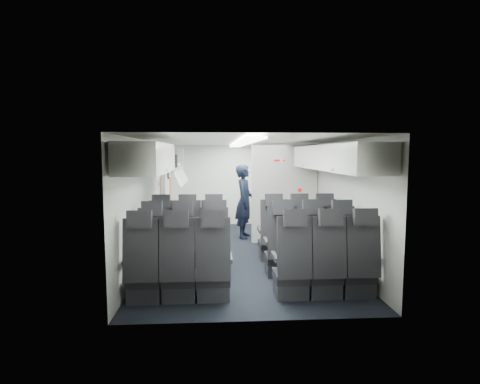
{
  "coord_description": "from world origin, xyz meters",
  "views": [
    {
      "loc": [
        -0.47,
        -7.11,
        1.92
      ],
      "look_at": [
        0.0,
        0.4,
        1.15
      ],
      "focal_mm": 28.0,
      "sensor_mm": 36.0,
      "label": 1
    }
  ],
  "objects": [
    {
      "name": "papers",
      "position": [
        0.35,
        1.3,
        1.11
      ],
      "size": [
        0.17,
        0.08,
        0.12
      ],
      "primitive_type": "cube",
      "rotation": [
        0.0,
        0.0,
        0.35
      ],
      "color": "white",
      "rests_on": "flight_attendant"
    },
    {
      "name": "carry_on_bag",
      "position": [
        -1.38,
        -0.59,
        1.8
      ],
      "size": [
        0.45,
        0.36,
        0.24
      ],
      "primitive_type": "cube",
      "rotation": [
        0.0,
        0.0,
        -0.23
      ],
      "color": "black",
      "rests_on": "overhead_bin_left_front_open"
    },
    {
      "name": "overhead_bin_right_rear",
      "position": [
        1.4,
        -2.0,
        1.86
      ],
      "size": [
        0.53,
        1.8,
        0.4
      ],
      "color": "silver",
      "rests_on": "cabin_shell"
    },
    {
      "name": "cabin_shell",
      "position": [
        0.0,
        0.0,
        1.12
      ],
      "size": [
        3.41,
        6.01,
        2.16
      ],
      "color": "black",
      "rests_on": "ground"
    },
    {
      "name": "bulkhead_partition",
      "position": [
        0.98,
        0.8,
        1.08
      ],
      "size": [
        1.4,
        0.15,
        2.13
      ],
      "color": "silver",
      "rests_on": "cabin_shell"
    },
    {
      "name": "boarding_door",
      "position": [
        -1.64,
        1.55,
        0.95
      ],
      "size": [
        0.12,
        1.27,
        1.86
      ],
      "color": "silver",
      "rests_on": "cabin_shell"
    },
    {
      "name": "seat_row_front",
      "position": [
        -0.0,
        -0.53,
        0.4
      ],
      "size": [
        3.33,
        0.56,
        1.24
      ],
      "color": "#242428",
      "rests_on": "cabin_shell"
    },
    {
      "name": "flight_attendant",
      "position": [
        0.16,
        1.35,
        0.84
      ],
      "size": [
        0.52,
        0.68,
        1.68
      ],
      "primitive_type": "imported",
      "rotation": [
        0.0,
        0.0,
        1.36
      ],
      "color": "black",
      "rests_on": "ground"
    },
    {
      "name": "seat_row_mid",
      "position": [
        -0.0,
        -1.43,
        0.4
      ],
      "size": [
        3.33,
        0.56,
        1.24
      ],
      "color": "#242428",
      "rests_on": "cabin_shell"
    },
    {
      "name": "overhead_bin_left_front_open",
      "position": [
        -1.44,
        -0.25,
        1.74
      ],
      "size": [
        0.64,
        1.7,
        0.72
      ],
      "color": "#9E9E93",
      "rests_on": "cabin_shell"
    },
    {
      "name": "galley_unit",
      "position": [
        0.95,
        2.72,
        0.95
      ],
      "size": [
        0.85,
        0.52,
        1.9
      ],
      "color": "#939399",
      "rests_on": "cabin_shell"
    },
    {
      "name": "overhead_bin_left_rear",
      "position": [
        -1.4,
        -2.0,
        1.86
      ],
      "size": [
        0.53,
        1.8,
        0.4
      ],
      "color": "silver",
      "rests_on": "cabin_shell"
    },
    {
      "name": "seat_row_rear",
      "position": [
        -0.0,
        -2.33,
        0.4
      ],
      "size": [
        3.33,
        0.56,
        1.24
      ],
      "color": "#242428",
      "rests_on": "cabin_shell"
    },
    {
      "name": "overhead_bin_right_front",
      "position": [
        1.4,
        -0.25,
        1.86
      ],
      "size": [
        0.53,
        1.7,
        0.4
      ],
      "color": "silver",
      "rests_on": "cabin_shell"
    }
  ]
}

